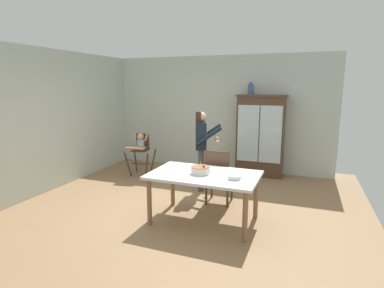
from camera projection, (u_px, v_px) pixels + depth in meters
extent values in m
plane|color=#93704C|center=(176.00, 206.00, 5.20)|extent=(6.24, 6.24, 0.00)
cube|color=beige|center=(218.00, 113.00, 7.37)|extent=(5.32, 0.06, 2.70)
cube|color=beige|center=(48.00, 121.00, 5.85)|extent=(0.06, 5.32, 2.70)
cube|color=#4C3323|center=(260.00, 137.00, 6.86)|extent=(1.02, 0.42, 1.77)
cube|color=#4C3323|center=(262.00, 96.00, 6.69)|extent=(1.08, 0.48, 0.04)
cube|color=silver|center=(248.00, 133.00, 6.72)|extent=(0.46, 0.01, 1.24)
cube|color=silver|center=(270.00, 135.00, 6.56)|extent=(0.46, 0.01, 1.24)
cube|color=#4C3323|center=(260.00, 133.00, 6.84)|extent=(0.94, 0.36, 0.02)
cylinder|color=#3D567F|center=(251.00, 90.00, 6.75)|extent=(0.13, 0.13, 0.22)
cylinder|color=#3D567F|center=(251.00, 83.00, 6.72)|extent=(0.07, 0.07, 0.05)
cylinder|color=#4C3323|center=(128.00, 164.00, 6.83)|extent=(0.12, 0.15, 0.56)
cylinder|color=#4C3323|center=(147.00, 166.00, 6.74)|extent=(0.15, 0.12, 0.56)
cylinder|color=#4C3323|center=(136.00, 160.00, 7.25)|extent=(0.15, 0.12, 0.56)
cylinder|color=#4C3323|center=(153.00, 161.00, 7.16)|extent=(0.12, 0.15, 0.56)
cube|color=#4C3323|center=(141.00, 164.00, 7.00)|extent=(0.42, 0.10, 0.02)
cube|color=#4C3323|center=(140.00, 150.00, 6.94)|extent=(0.39, 0.39, 0.02)
cube|color=#4C3323|center=(143.00, 141.00, 7.05)|extent=(0.31, 0.08, 0.34)
cube|color=brown|center=(136.00, 148.00, 6.66)|extent=(0.47, 0.30, 0.02)
cylinder|color=#9EBCD1|center=(141.00, 145.00, 6.94)|extent=(0.17, 0.17, 0.22)
sphere|color=tan|center=(140.00, 137.00, 6.90)|extent=(0.15, 0.15, 0.15)
cylinder|color=tan|center=(135.00, 137.00, 6.93)|extent=(0.10, 0.06, 0.17)
cylinder|color=tan|center=(146.00, 137.00, 6.88)|extent=(0.10, 0.06, 0.17)
cylinder|color=#47474C|center=(201.00, 171.00, 5.86)|extent=(0.11, 0.11, 0.82)
cylinder|color=#47474C|center=(201.00, 168.00, 6.03)|extent=(0.11, 0.11, 0.82)
cube|color=#19232D|center=(201.00, 135.00, 5.82)|extent=(0.30, 0.40, 0.52)
cube|color=white|center=(207.00, 135.00, 5.81)|extent=(0.03, 0.06, 0.49)
sphere|color=tan|center=(201.00, 117.00, 5.75)|extent=(0.19, 0.19, 0.19)
cube|color=#382319|center=(198.00, 123.00, 5.78)|extent=(0.16, 0.22, 0.44)
cylinder|color=#19232D|center=(209.00, 136.00, 5.61)|extent=(0.49, 0.21, 0.37)
sphere|color=tan|center=(217.00, 142.00, 5.62)|extent=(0.08, 0.08, 0.08)
cylinder|color=#19232D|center=(209.00, 133.00, 6.00)|extent=(0.49, 0.21, 0.37)
sphere|color=tan|center=(217.00, 138.00, 6.02)|extent=(0.08, 0.08, 0.08)
cube|color=silver|center=(204.00, 175.00, 4.50)|extent=(1.60, 1.01, 0.04)
cylinder|color=brown|center=(149.00, 202.00, 4.46)|extent=(0.07, 0.07, 0.70)
cylinder|color=brown|center=(245.00, 217.00, 3.95)|extent=(0.07, 0.07, 0.70)
cylinder|color=brown|center=(173.00, 185.00, 5.19)|extent=(0.07, 0.07, 0.70)
cylinder|color=brown|center=(256.00, 196.00, 4.69)|extent=(0.07, 0.07, 0.70)
cylinder|color=beige|center=(200.00, 170.00, 4.50)|extent=(0.28, 0.28, 0.10)
cylinder|color=#935B3D|center=(200.00, 167.00, 4.49)|extent=(0.27, 0.27, 0.01)
cylinder|color=#F2E5CC|center=(200.00, 164.00, 4.48)|extent=(0.01, 0.01, 0.06)
cone|color=yellow|center=(200.00, 162.00, 4.47)|extent=(0.02, 0.02, 0.02)
sphere|color=red|center=(204.00, 166.00, 4.43)|extent=(0.04, 0.04, 0.04)
cylinder|color=silver|center=(234.00, 177.00, 4.24)|extent=(0.18, 0.18, 0.05)
cylinder|color=#4C3323|center=(232.00, 188.00, 5.45)|extent=(0.04, 0.04, 0.45)
cylinder|color=#4C3323|center=(212.00, 186.00, 5.57)|extent=(0.04, 0.04, 0.45)
cylinder|color=#4C3323|center=(227.00, 195.00, 5.11)|extent=(0.04, 0.04, 0.45)
cylinder|color=#4C3323|center=(206.00, 192.00, 5.22)|extent=(0.04, 0.04, 0.45)
cube|color=brown|center=(220.00, 177.00, 5.29)|extent=(0.45, 0.45, 0.03)
cube|color=#4C3323|center=(217.00, 165.00, 5.06)|extent=(0.42, 0.05, 0.48)
cylinder|color=#4C3323|center=(228.00, 166.00, 5.00)|extent=(0.03, 0.03, 0.48)
cylinder|color=#4C3323|center=(206.00, 164.00, 5.12)|extent=(0.03, 0.03, 0.48)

